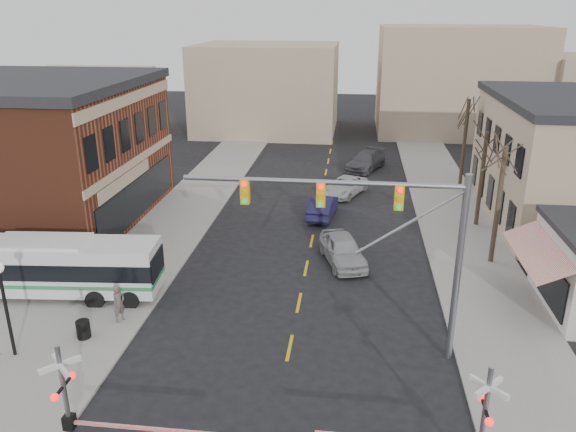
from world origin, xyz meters
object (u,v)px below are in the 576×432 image
object	(u,v)px
street_lamp	(2,290)
trash_bin	(83,329)
rr_crossing_west	(78,401)
traffic_signal_mast	(384,226)
car_c	(345,186)
pedestrian_near	(119,303)
car_b	(323,207)
rr_crossing_east	(469,423)
pedestrian_far	(100,266)
car_a	(343,249)
car_d	(366,161)
transit_bus	(45,266)

from	to	relation	value
street_lamp	trash_bin	world-z (taller)	street_lamp
rr_crossing_west	traffic_signal_mast	bearing A→B (deg)	35.13
car_c	pedestrian_near	xyz separation A→B (m)	(-9.86, -20.63, 0.35)
car_b	street_lamp	bearing A→B (deg)	63.90
rr_crossing_east	trash_bin	bearing A→B (deg)	159.15
car_c	pedestrian_far	world-z (taller)	pedestrian_far
pedestrian_far	car_c	bearing A→B (deg)	-4.86
street_lamp	car_b	bearing A→B (deg)	57.57
street_lamp	car_a	world-z (taller)	street_lamp
car_d	pedestrian_far	xyz separation A→B (m)	(-14.16, -24.57, 0.21)
transit_bus	trash_bin	xyz separation A→B (m)	(3.63, -3.67, -1.14)
street_lamp	car_c	bearing A→B (deg)	60.95
pedestrian_near	pedestrian_far	size ratio (longest dim) A/B	1.02
rr_crossing_west	car_c	world-z (taller)	rr_crossing_west
rr_crossing_west	pedestrian_near	world-z (taller)	rr_crossing_west
trash_bin	car_a	world-z (taller)	car_a
transit_bus	street_lamp	distance (m)	5.63
car_c	car_d	bearing A→B (deg)	101.10
trash_bin	car_b	xyz separation A→B (m)	(9.50, 16.97, 0.21)
street_lamp	transit_bus	bearing A→B (deg)	104.17
trash_bin	car_b	world-z (taller)	car_b
street_lamp	car_b	xyz separation A→B (m)	(11.80, 18.57, -2.41)
car_a	car_d	size ratio (longest dim) A/B	0.88
car_a	car_c	distance (m)	12.73
transit_bus	car_a	world-z (taller)	transit_bus
car_a	pedestrian_near	world-z (taller)	pedestrian_near
street_lamp	car_a	bearing A→B (deg)	39.44
traffic_signal_mast	street_lamp	world-z (taller)	traffic_signal_mast
street_lamp	car_b	distance (m)	22.13
transit_bus	car_d	world-z (taller)	transit_bus
rr_crossing_east	car_c	size ratio (longest dim) A/B	1.15
street_lamp	trash_bin	xyz separation A→B (m)	(2.30, 1.59, -2.63)
rr_crossing_west	street_lamp	distance (m)	7.24
transit_bus	rr_crossing_east	xyz separation A→B (m)	(18.95, -9.51, 0.30)
car_d	pedestrian_near	bearing A→B (deg)	-88.92
rr_crossing_west	trash_bin	xyz separation A→B (m)	(-3.07, 6.30, -1.44)
rr_crossing_east	car_a	distance (m)	15.89
traffic_signal_mast	car_a	distance (m)	10.33
car_d	car_a	bearing A→B (deg)	-70.88
rr_crossing_east	street_lamp	xyz separation A→B (m)	(-17.62, 4.24, 1.19)
transit_bus	car_d	xyz separation A→B (m)	(16.25, 26.16, -0.87)
transit_bus	rr_crossing_east	bearing A→B (deg)	-26.64
rr_crossing_west	pedestrian_near	xyz separation A→B (m)	(-2.03, 7.84, -0.94)
car_d	street_lamp	bearing A→B (deg)	-92.06
rr_crossing_east	car_c	bearing A→B (deg)	98.98
rr_crossing_east	pedestrian_far	xyz separation A→B (m)	(-16.87, 11.10, -0.96)
rr_crossing_east	trash_bin	size ratio (longest dim) A/B	6.89
rr_crossing_west	pedestrian_near	bearing A→B (deg)	104.48
traffic_signal_mast	car_c	bearing A→B (deg)	95.07
car_d	car_c	bearing A→B (deg)	-79.35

